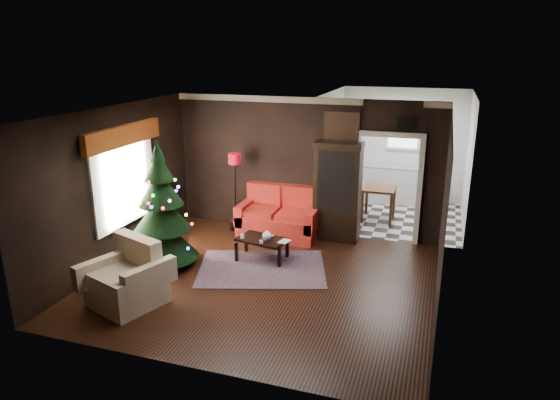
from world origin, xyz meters
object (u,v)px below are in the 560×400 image
(christmas_tree, at_px, (162,209))
(wall_clock, at_px, (405,123))
(kitchen_table, at_px, (378,204))
(coffee_table, at_px, (262,249))
(curio_cabinet, at_px, (337,194))
(floor_lamp, at_px, (235,192))
(armchair, at_px, (126,276))
(loveseat, at_px, (279,213))
(teapot, at_px, (267,236))

(christmas_tree, xyz_separation_m, wall_clock, (3.84, 2.39, 1.33))
(kitchen_table, bearing_deg, wall_clock, -66.25)
(christmas_tree, bearing_deg, coffee_table, 25.69)
(coffee_table, bearing_deg, curio_cabinet, 53.76)
(floor_lamp, height_order, armchair, floor_lamp)
(christmas_tree, relative_size, wall_clock, 7.12)
(armchair, height_order, coffee_table, armchair)
(floor_lamp, bearing_deg, wall_clock, 5.69)
(loveseat, height_order, teapot, loveseat)
(curio_cabinet, relative_size, wall_clock, 5.94)
(loveseat, relative_size, curio_cabinet, 0.89)
(kitchen_table, bearing_deg, teapot, -118.52)
(curio_cabinet, bearing_deg, kitchen_table, 65.56)
(curio_cabinet, relative_size, armchair, 1.90)
(coffee_table, distance_m, teapot, 0.32)
(curio_cabinet, height_order, floor_lamp, curio_cabinet)
(floor_lamp, bearing_deg, armchair, -94.98)
(christmas_tree, distance_m, teapot, 1.91)
(floor_lamp, bearing_deg, loveseat, -3.95)
(wall_clock, distance_m, kitchen_table, 2.43)
(armchair, xyz_separation_m, kitchen_table, (3.09, 5.07, -0.08))
(armchair, distance_m, wall_clock, 5.61)
(floor_lamp, relative_size, teapot, 8.71)
(floor_lamp, distance_m, coffee_table, 1.79)
(armchair, relative_size, teapot, 5.28)
(floor_lamp, bearing_deg, kitchen_table, 29.61)
(floor_lamp, height_order, kitchen_table, floor_lamp)
(wall_clock, bearing_deg, loveseat, -170.34)
(teapot, bearing_deg, floor_lamp, 130.93)
(floor_lamp, height_order, wall_clock, wall_clock)
(wall_clock, bearing_deg, coffee_table, -144.20)
(teapot, bearing_deg, loveseat, 98.73)
(wall_clock, bearing_deg, armchair, -133.59)
(floor_lamp, xyz_separation_m, teapot, (1.18, -1.36, -0.33))
(christmas_tree, relative_size, coffee_table, 2.56)
(christmas_tree, bearing_deg, armchair, -81.99)
(floor_lamp, xyz_separation_m, coffee_table, (1.07, -1.30, -0.62))
(floor_lamp, relative_size, christmas_tree, 0.72)
(floor_lamp, distance_m, teapot, 1.84)
(loveseat, height_order, armchair, loveseat)
(loveseat, relative_size, armchair, 1.70)
(loveseat, bearing_deg, coffee_table, -86.09)
(coffee_table, relative_size, kitchen_table, 1.19)
(curio_cabinet, relative_size, christmas_tree, 0.83)
(floor_lamp, relative_size, coffee_table, 1.86)
(curio_cabinet, xyz_separation_m, floor_lamp, (-2.13, -0.15, -0.12))
(floor_lamp, height_order, christmas_tree, christmas_tree)
(teapot, bearing_deg, curio_cabinet, 57.91)
(christmas_tree, relative_size, armchair, 2.28)
(coffee_table, bearing_deg, christmas_tree, -154.31)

